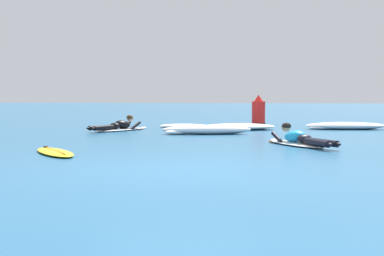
{
  "coord_description": "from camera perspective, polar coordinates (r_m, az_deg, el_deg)",
  "views": [
    {
      "loc": [
        1.53,
        -7.99,
        1.13
      ],
      "look_at": [
        -0.65,
        6.56,
        0.23
      ],
      "focal_mm": 50.5,
      "sensor_mm": 36.0,
      "label": 1
    }
  ],
  "objects": [
    {
      "name": "ground_plane",
      "position": [
        18.09,
        3.66,
        -0.11
      ],
      "size": [
        120.0,
        120.0,
        0.0
      ],
      "primitive_type": "plane",
      "color": "#235B84"
    },
    {
      "name": "surfer_near",
      "position": [
        12.32,
        11.21,
        -1.21
      ],
      "size": [
        1.63,
        2.43,
        0.53
      ],
      "color": "white",
      "rests_on": "ground"
    },
    {
      "name": "surfer_far",
      "position": [
        17.27,
        -7.67,
        0.14
      ],
      "size": [
        1.53,
        2.49,
        0.54
      ],
      "color": "silver",
      "rests_on": "ground"
    },
    {
      "name": "drifting_surfboard",
      "position": [
        10.76,
        -14.31,
        -2.47
      ],
      "size": [
        1.56,
        1.85,
        0.16
      ],
      "color": "yellow",
      "rests_on": "ground"
    },
    {
      "name": "whitewater_front",
      "position": [
        18.52,
        15.93,
        0.2
      ],
      "size": [
        2.69,
        1.07,
        0.24
      ],
      "color": "white",
      "rests_on": "ground"
    },
    {
      "name": "whitewater_mid_left",
      "position": [
        17.72,
        4.96,
        0.13
      ],
      "size": [
        2.58,
        1.65,
        0.21
      ],
      "color": "white",
      "rests_on": "ground"
    },
    {
      "name": "whitewater_mid_right",
      "position": [
        15.64,
        1.57,
        -0.2
      ],
      "size": [
        2.68,
        1.22,
        0.27
      ],
      "color": "white",
      "rests_on": "ground"
    },
    {
      "name": "whitewater_back",
      "position": [
        18.87,
        -0.83,
        0.23
      ],
      "size": [
        1.76,
        1.12,
        0.13
      ],
      "color": "white",
      "rests_on": "ground"
    },
    {
      "name": "channel_marker_buoy",
      "position": [
        19.68,
        7.03,
        1.53
      ],
      "size": [
        0.51,
        0.51,
        1.15
      ],
      "color": "red",
      "rests_on": "ground"
    }
  ]
}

